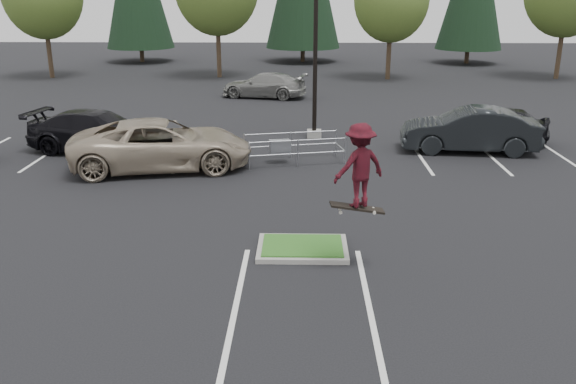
{
  "coord_description": "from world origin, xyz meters",
  "views": [
    {
      "loc": [
        -0.04,
        -13.7,
        6.12
      ],
      "look_at": [
        -0.39,
        1.5,
        1.01
      ],
      "focal_mm": 38.0,
      "sensor_mm": 36.0,
      "label": 1
    }
  ],
  "objects_px": {
    "cart_corral": "(283,146)",
    "car_l_black": "(97,132)",
    "light_pole": "(316,28)",
    "car_l_tan": "(160,145)",
    "decid_c": "(391,1)",
    "car_r_black": "(494,123)",
    "car_far_silver": "(265,85)",
    "car_r_charc": "(469,130)",
    "skateboarder": "(359,166)"
  },
  "relations": [
    {
      "from": "car_l_black",
      "to": "light_pole",
      "type": "bearing_deg",
      "value": -62.59
    },
    {
      "from": "car_l_black",
      "to": "car_r_charc",
      "type": "distance_m",
      "value": 14.51
    },
    {
      "from": "cart_corral",
      "to": "car_r_charc",
      "type": "relative_size",
      "value": 0.72
    },
    {
      "from": "car_far_silver",
      "to": "car_l_tan",
      "type": "bearing_deg",
      "value": 2.5
    },
    {
      "from": "decid_c",
      "to": "car_r_charc",
      "type": "bearing_deg",
      "value": -88.55
    },
    {
      "from": "light_pole",
      "to": "car_r_charc",
      "type": "relative_size",
      "value": 1.94
    },
    {
      "from": "car_l_tan",
      "to": "car_l_black",
      "type": "relative_size",
      "value": 1.14
    },
    {
      "from": "light_pole",
      "to": "car_l_tan",
      "type": "relative_size",
      "value": 1.61
    },
    {
      "from": "car_l_tan",
      "to": "light_pole",
      "type": "bearing_deg",
      "value": -58.72
    },
    {
      "from": "car_r_charc",
      "to": "car_r_black",
      "type": "relative_size",
      "value": 1.18
    },
    {
      "from": "car_r_black",
      "to": "decid_c",
      "type": "bearing_deg",
      "value": -153.39
    },
    {
      "from": "car_l_tan",
      "to": "car_r_black",
      "type": "distance_m",
      "value": 13.75
    },
    {
      "from": "decid_c",
      "to": "car_l_black",
      "type": "relative_size",
      "value": 1.52
    },
    {
      "from": "car_r_charc",
      "to": "skateboarder",
      "type": "bearing_deg",
      "value": -20.85
    },
    {
      "from": "decid_c",
      "to": "car_r_black",
      "type": "xyz_separation_m",
      "value": [
        2.01,
        -18.37,
        -4.5
      ]
    },
    {
      "from": "light_pole",
      "to": "car_r_black",
      "type": "distance_m",
      "value": 8.43
    },
    {
      "from": "car_far_silver",
      "to": "decid_c",
      "type": "bearing_deg",
      "value": 146.83
    },
    {
      "from": "car_l_black",
      "to": "car_r_black",
      "type": "bearing_deg",
      "value": -72.47
    },
    {
      "from": "cart_corral",
      "to": "car_l_black",
      "type": "xyz_separation_m",
      "value": [
        -7.3,
        1.41,
        0.17
      ]
    },
    {
      "from": "car_r_charc",
      "to": "car_l_tan",
      "type": "bearing_deg",
      "value": -71.45
    },
    {
      "from": "light_pole",
      "to": "decid_c",
      "type": "distance_m",
      "value": 18.67
    },
    {
      "from": "light_pole",
      "to": "car_r_black",
      "type": "bearing_deg",
      "value": -4.11
    },
    {
      "from": "car_l_black",
      "to": "car_r_charc",
      "type": "xyz_separation_m",
      "value": [
        14.5,
        0.39,
        0.06
      ]
    },
    {
      "from": "car_r_charc",
      "to": "light_pole",
      "type": "bearing_deg",
      "value": -105.41
    },
    {
      "from": "skateboarder",
      "to": "car_l_tan",
      "type": "xyz_separation_m",
      "value": [
        -6.22,
        8.04,
        -1.58
      ]
    },
    {
      "from": "decid_c",
      "to": "car_l_tan",
      "type": "xyz_separation_m",
      "value": [
        -11.01,
        -22.79,
        -4.38
      ]
    },
    {
      "from": "car_r_charc",
      "to": "car_far_silver",
      "type": "height_order",
      "value": "car_r_charc"
    },
    {
      "from": "decid_c",
      "to": "skateboarder",
      "type": "distance_m",
      "value": 31.33
    },
    {
      "from": "light_pole",
      "to": "car_far_silver",
      "type": "height_order",
      "value": "light_pole"
    },
    {
      "from": "skateboarder",
      "to": "car_r_charc",
      "type": "height_order",
      "value": "skateboarder"
    },
    {
      "from": "car_l_tan",
      "to": "car_l_black",
      "type": "distance_m",
      "value": 3.76
    },
    {
      "from": "light_pole",
      "to": "skateboarder",
      "type": "height_order",
      "value": "light_pole"
    },
    {
      "from": "light_pole",
      "to": "cart_corral",
      "type": "relative_size",
      "value": 2.69
    },
    {
      "from": "skateboarder",
      "to": "car_r_black",
      "type": "height_order",
      "value": "skateboarder"
    },
    {
      "from": "decid_c",
      "to": "cart_corral",
      "type": "distance_m",
      "value": 23.38
    },
    {
      "from": "decid_c",
      "to": "car_r_black",
      "type": "bearing_deg",
      "value": -83.76
    },
    {
      "from": "decid_c",
      "to": "car_l_tan",
      "type": "distance_m",
      "value": 25.69
    },
    {
      "from": "light_pole",
      "to": "skateboarder",
      "type": "bearing_deg",
      "value": -86.92
    },
    {
      "from": "decid_c",
      "to": "car_l_black",
      "type": "distance_m",
      "value": 25.23
    },
    {
      "from": "cart_corral",
      "to": "light_pole",
      "type": "bearing_deg",
      "value": 60.74
    },
    {
      "from": "car_l_tan",
      "to": "car_l_black",
      "type": "height_order",
      "value": "car_l_tan"
    },
    {
      "from": "car_l_tan",
      "to": "car_r_black",
      "type": "bearing_deg",
      "value": -81.93
    },
    {
      "from": "car_l_tan",
      "to": "car_r_charc",
      "type": "height_order",
      "value": "car_l_tan"
    },
    {
      "from": "car_l_tan",
      "to": "skateboarder",
      "type": "bearing_deg",
      "value": -152.99
    },
    {
      "from": "skateboarder",
      "to": "car_far_silver",
      "type": "xyz_separation_m",
      "value": [
        -3.41,
        23.0,
        -1.75
      ]
    },
    {
      "from": "skateboarder",
      "to": "car_l_tan",
      "type": "bearing_deg",
      "value": -79.57
    },
    {
      "from": "light_pole",
      "to": "car_r_black",
      "type": "height_order",
      "value": "light_pole"
    },
    {
      "from": "light_pole",
      "to": "decid_c",
      "type": "bearing_deg",
      "value": 72.89
    },
    {
      "from": "car_r_black",
      "to": "car_r_charc",
      "type": "bearing_deg",
      "value": -20.22
    },
    {
      "from": "cart_corral",
      "to": "skateboarder",
      "type": "relative_size",
      "value": 1.85
    }
  ]
}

